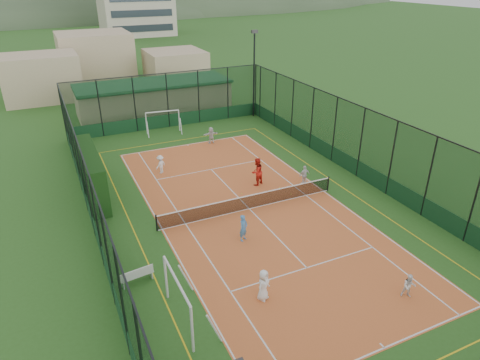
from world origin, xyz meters
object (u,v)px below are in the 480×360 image
(child_far_back, at_px, (211,135))
(clubhouse, at_px, (154,97))
(futsal_goal_far, at_px, (163,122))
(coach, at_px, (257,172))
(child_near_right, at_px, (409,286))
(floodlight_ne, at_px, (254,75))
(child_far_right, at_px, (305,175))
(futsal_goal_near, at_px, (178,302))
(child_far_left, at_px, (160,164))
(child_near_left, at_px, (263,285))
(child_near_mid, at_px, (243,228))
(white_bench, at_px, (137,275))

(child_far_back, bearing_deg, clubhouse, -77.65)
(futsal_goal_far, xyz_separation_m, coach, (2.84, -12.92, -0.00))
(child_near_right, bearing_deg, clubhouse, 129.22)
(floodlight_ne, xyz_separation_m, child_near_right, (-5.65, -26.64, -3.52))
(child_far_right, bearing_deg, futsal_goal_near, 34.61)
(child_far_back, bearing_deg, futsal_goal_far, -54.16)
(floodlight_ne, distance_m, futsal_goal_far, 10.07)
(clubhouse, xyz_separation_m, coach, (1.92, -19.21, -0.60))
(futsal_goal_near, relative_size, child_far_right, 2.56)
(child_far_left, distance_m, child_far_back, 6.82)
(futsal_goal_far, relative_size, coach, 1.57)
(futsal_goal_near, relative_size, child_near_left, 2.28)
(child_near_right, height_order, child_far_left, child_far_left)
(child_far_left, relative_size, child_far_back, 0.97)
(child_far_back, bearing_deg, child_near_right, 94.18)
(child_far_left, bearing_deg, clubhouse, -138.54)
(child_far_left, height_order, coach, coach)
(floodlight_ne, bearing_deg, clubhouse, 147.88)
(child_near_left, relative_size, child_far_back, 1.09)
(child_far_left, bearing_deg, floodlight_ne, -177.76)
(child_near_mid, xyz_separation_m, child_far_back, (3.78, 14.27, -0.06))
(child_near_left, distance_m, child_near_mid, 4.71)
(child_near_right, relative_size, coach, 0.61)
(child_near_right, bearing_deg, child_near_left, -169.92)
(futsal_goal_near, xyz_separation_m, child_near_right, (9.74, -2.82, -0.52))
(child_near_mid, bearing_deg, child_far_right, 2.11)
(clubhouse, xyz_separation_m, futsal_goal_far, (-0.92, -6.29, -0.60))
(futsal_goal_far, height_order, child_far_left, futsal_goal_far)
(floodlight_ne, distance_m, futsal_goal_near, 28.52)
(child_far_right, bearing_deg, child_near_right, 78.30)
(futsal_goal_far, distance_m, coach, 13.23)
(child_near_mid, bearing_deg, futsal_goal_near, -170.05)
(child_far_left, relative_size, coach, 0.70)
(clubhouse, relative_size, white_bench, 9.62)
(child_near_right, bearing_deg, child_near_mid, 157.33)
(clubhouse, distance_m, child_far_back, 10.81)
(clubhouse, xyz_separation_m, child_far_left, (-3.50, -14.63, -0.89))
(white_bench, height_order, child_far_back, child_far_back)
(child_far_left, bearing_deg, child_far_right, 109.94)
(clubhouse, distance_m, child_near_mid, 24.94)
(child_near_left, bearing_deg, clubhouse, 53.15)
(child_near_left, xyz_separation_m, child_far_right, (7.88, 8.92, -0.08))
(clubhouse, xyz_separation_m, child_near_mid, (-1.78, -24.86, -0.80))
(futsal_goal_far, bearing_deg, clubhouse, 88.80)
(floodlight_ne, xyz_separation_m, child_near_mid, (-10.38, -19.46, -3.35))
(floodlight_ne, xyz_separation_m, child_near_left, (-11.57, -24.02, -3.36))
(white_bench, relative_size, coach, 0.82)
(white_bench, relative_size, child_far_right, 1.17)
(child_near_mid, bearing_deg, white_bench, 159.11)
(futsal_goal_far, bearing_deg, white_bench, -102.15)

